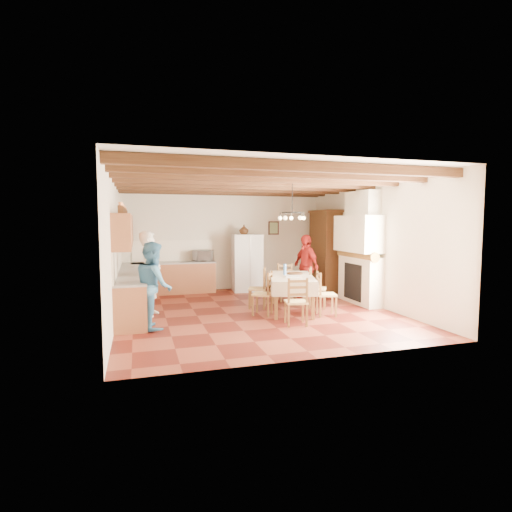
% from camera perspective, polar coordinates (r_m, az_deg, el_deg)
% --- Properties ---
extents(floor, '(6.00, 6.50, 0.02)m').
position_cam_1_polar(floor, '(9.17, -0.06, -8.04)').
color(floor, '#4C150F').
rests_on(floor, ground).
extents(ceiling, '(6.00, 6.50, 0.02)m').
position_cam_1_polar(ceiling, '(8.98, -0.06, 11.08)').
color(ceiling, white).
rests_on(ceiling, ground).
extents(wall_back, '(6.00, 0.02, 3.00)m').
position_cam_1_polar(wall_back, '(12.10, -4.48, 2.32)').
color(wall_back, beige).
rests_on(wall_back, ground).
extents(wall_front, '(6.00, 0.02, 3.00)m').
position_cam_1_polar(wall_front, '(5.91, 9.01, -0.45)').
color(wall_front, beige).
rests_on(wall_front, ground).
extents(wall_left, '(0.02, 6.50, 3.00)m').
position_cam_1_polar(wall_left, '(8.59, -19.69, 0.99)').
color(wall_left, beige).
rests_on(wall_left, ground).
extents(wall_right, '(0.02, 6.50, 3.00)m').
position_cam_1_polar(wall_right, '(10.22, 16.33, 1.66)').
color(wall_right, beige).
rests_on(wall_right, ground).
extents(ceiling_beams, '(6.00, 6.30, 0.16)m').
position_cam_1_polar(ceiling_beams, '(8.97, -0.06, 10.44)').
color(ceiling_beams, '#32180D').
rests_on(ceiling_beams, ground).
extents(lower_cabinets_left, '(0.60, 4.30, 0.86)m').
position_cam_1_polar(lower_cabinets_left, '(9.75, -17.36, -4.85)').
color(lower_cabinets_left, brown).
rests_on(lower_cabinets_left, ground).
extents(lower_cabinets_back, '(2.30, 0.60, 0.86)m').
position_cam_1_polar(lower_cabinets_back, '(11.67, -11.59, -3.14)').
color(lower_cabinets_back, brown).
rests_on(lower_cabinets_back, ground).
extents(countertop_left, '(0.62, 4.30, 0.04)m').
position_cam_1_polar(countertop_left, '(9.68, -17.43, -2.22)').
color(countertop_left, slate).
rests_on(countertop_left, lower_cabinets_left).
extents(countertop_back, '(2.34, 0.62, 0.04)m').
position_cam_1_polar(countertop_back, '(11.61, -11.63, -0.94)').
color(countertop_back, slate).
rests_on(countertop_back, lower_cabinets_back).
extents(backsplash_left, '(0.03, 4.30, 0.60)m').
position_cam_1_polar(backsplash_left, '(9.66, -19.17, -0.38)').
color(backsplash_left, silver).
rests_on(backsplash_left, ground).
extents(backsplash_back, '(2.30, 0.03, 0.60)m').
position_cam_1_polar(backsplash_back, '(11.87, -11.78, 0.73)').
color(backsplash_back, silver).
rests_on(backsplash_back, ground).
extents(upper_cabinets, '(0.35, 4.20, 0.70)m').
position_cam_1_polar(upper_cabinets, '(9.62, -18.32, 3.50)').
color(upper_cabinets, brown).
rests_on(upper_cabinets, ground).
extents(fireplace, '(0.56, 1.60, 2.80)m').
position_cam_1_polar(fireplace, '(10.24, 14.35, 1.15)').
color(fireplace, beige).
rests_on(fireplace, ground).
extents(wall_picture, '(0.34, 0.03, 0.42)m').
position_cam_1_polar(wall_picture, '(12.48, 2.53, 4.02)').
color(wall_picture, '#311B13').
rests_on(wall_picture, ground).
extents(refrigerator, '(0.89, 0.76, 1.68)m').
position_cam_1_polar(refrigerator, '(11.76, -1.28, -0.97)').
color(refrigerator, silver).
rests_on(refrigerator, floor).
extents(hutch, '(0.60, 1.33, 2.38)m').
position_cam_1_polar(hutch, '(11.91, 9.81, 0.73)').
color(hutch, '#3C280F').
rests_on(hutch, floor).
extents(dining_table, '(1.46, 2.06, 0.81)m').
position_cam_1_polar(dining_table, '(9.17, 5.11, -3.35)').
color(dining_table, beige).
rests_on(dining_table, floor).
extents(chandelier, '(0.47, 0.47, 0.03)m').
position_cam_1_polar(chandelier, '(9.07, 5.18, 6.19)').
color(chandelier, black).
rests_on(chandelier, ground).
extents(chair_left_near, '(0.56, 0.57, 0.96)m').
position_cam_1_polar(chair_left_near, '(8.80, 0.92, -5.34)').
color(chair_left_near, brown).
rests_on(chair_left_near, floor).
extents(chair_left_far, '(0.52, 0.54, 0.96)m').
position_cam_1_polar(chair_left_far, '(9.50, 0.18, -4.57)').
color(chair_left_far, brown).
rests_on(chair_left_far, floor).
extents(chair_right_near, '(0.49, 0.51, 0.96)m').
position_cam_1_polar(chair_right_near, '(8.88, 10.03, -5.31)').
color(chair_right_near, brown).
rests_on(chair_right_near, floor).
extents(chair_right_far, '(0.55, 0.56, 0.96)m').
position_cam_1_polar(chair_right_far, '(9.62, 8.78, -4.51)').
color(chair_right_far, brown).
rests_on(chair_right_far, floor).
extents(chair_end_near, '(0.48, 0.47, 0.96)m').
position_cam_1_polar(chair_end_near, '(7.99, 5.73, -6.41)').
color(chair_end_near, brown).
rests_on(chair_end_near, floor).
extents(chair_end_far, '(0.46, 0.45, 0.96)m').
position_cam_1_polar(chair_end_far, '(10.35, 4.37, -3.79)').
color(chair_end_far, brown).
rests_on(chair_end_far, floor).
extents(person_man, '(0.64, 0.78, 1.85)m').
position_cam_1_polar(person_man, '(8.97, -14.88, -2.42)').
color(person_man, silver).
rests_on(person_man, floor).
extents(person_woman_blue, '(0.75, 0.90, 1.68)m').
position_cam_1_polar(person_woman_blue, '(7.90, -14.42, -4.03)').
color(person_woman_blue, teal).
rests_on(person_woman_blue, floor).
extents(person_woman_red, '(0.60, 1.06, 1.71)m').
position_cam_1_polar(person_woman_red, '(10.76, 7.13, -1.48)').
color(person_woman_red, '#B3201C').
rests_on(person_woman_red, floor).
extents(microwave, '(0.67, 0.54, 0.32)m').
position_cam_1_polar(microwave, '(11.70, -7.56, 0.04)').
color(microwave, silver).
rests_on(microwave, countertop_back).
extents(fridge_vase, '(0.32, 0.32, 0.28)m').
position_cam_1_polar(fridge_vase, '(11.68, -1.74, 3.80)').
color(fridge_vase, '#3C280F').
rests_on(fridge_vase, refrigerator).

